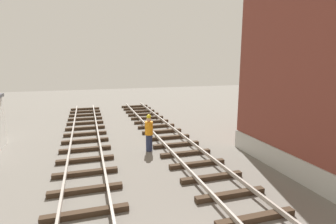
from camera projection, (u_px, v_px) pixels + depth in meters
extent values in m
cube|color=#38281C|center=(256.00, 218.00, 7.50)|extent=(2.50, 0.24, 0.18)
cube|color=#38281C|center=(230.00, 195.00, 8.80)|extent=(2.50, 0.24, 0.18)
cube|color=#38281C|center=(212.00, 177.00, 10.11)|extent=(2.50, 0.24, 0.18)
cube|color=#38281C|center=(197.00, 164.00, 11.42)|extent=(2.50, 0.24, 0.18)
cube|color=#38281C|center=(186.00, 153.00, 12.72)|extent=(2.50, 0.24, 0.18)
cube|color=#38281C|center=(176.00, 145.00, 14.03)|extent=(2.50, 0.24, 0.18)
cube|color=#38281C|center=(168.00, 138.00, 15.33)|extent=(2.50, 0.24, 0.18)
cube|color=#38281C|center=(162.00, 131.00, 16.64)|extent=(2.50, 0.24, 0.18)
cube|color=#38281C|center=(156.00, 126.00, 17.95)|extent=(2.50, 0.24, 0.18)
cube|color=#38281C|center=(151.00, 122.00, 19.25)|extent=(2.50, 0.24, 0.18)
cube|color=#38281C|center=(147.00, 118.00, 20.56)|extent=(2.50, 0.24, 0.18)
cube|color=#38281C|center=(144.00, 114.00, 21.86)|extent=(2.50, 0.24, 0.18)
cube|color=#38281C|center=(140.00, 111.00, 23.17)|extent=(2.50, 0.24, 0.18)
cube|color=#38281C|center=(137.00, 109.00, 24.47)|extent=(2.50, 0.24, 0.18)
cube|color=#38281C|center=(135.00, 106.00, 25.78)|extent=(2.50, 0.24, 0.18)
cube|color=#38281C|center=(86.00, 213.00, 7.73)|extent=(2.50, 0.24, 0.18)
cube|color=#38281C|center=(86.00, 190.00, 9.12)|extent=(2.50, 0.24, 0.18)
cube|color=#38281C|center=(86.00, 173.00, 10.51)|extent=(2.50, 0.24, 0.18)
cube|color=#38281C|center=(86.00, 160.00, 11.90)|extent=(2.50, 0.24, 0.18)
cube|color=#38281C|center=(85.00, 149.00, 13.29)|extent=(2.50, 0.24, 0.18)
cube|color=#38281C|center=(85.00, 141.00, 14.68)|extent=(2.50, 0.24, 0.18)
cube|color=#38281C|center=(85.00, 134.00, 16.07)|extent=(2.50, 0.24, 0.18)
cube|color=#38281C|center=(85.00, 128.00, 17.46)|extent=(2.50, 0.24, 0.18)
cube|color=#38281C|center=(85.00, 123.00, 18.85)|extent=(2.50, 0.24, 0.18)
cube|color=#38281C|center=(85.00, 119.00, 20.24)|extent=(2.50, 0.24, 0.18)
cube|color=#38281C|center=(85.00, 115.00, 21.63)|extent=(2.50, 0.24, 0.18)
cube|color=#38281C|center=(85.00, 112.00, 23.02)|extent=(2.50, 0.24, 0.18)
cube|color=#38281C|center=(85.00, 109.00, 24.41)|extent=(2.50, 0.24, 0.18)
cylinder|color=#262D4C|center=(149.00, 143.00, 13.27)|extent=(0.32, 0.32, 0.85)
cylinder|color=orange|center=(149.00, 128.00, 13.12)|extent=(0.40, 0.40, 0.65)
sphere|color=tan|center=(149.00, 119.00, 13.04)|extent=(0.24, 0.24, 0.24)
sphere|color=yellow|center=(149.00, 117.00, 13.01)|extent=(0.22, 0.22, 0.22)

